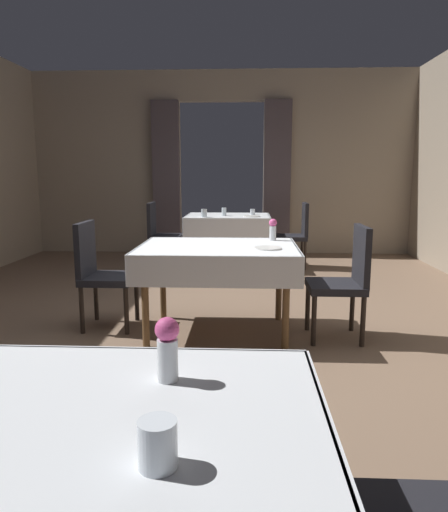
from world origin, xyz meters
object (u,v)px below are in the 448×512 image
at_px(dining_table_near, 48,454).
at_px(chair_mid_left, 100,270).
at_px(plate_mid_b, 268,248).
at_px(glass_far_c, 224,212).
at_px(chair_mid_right, 346,277).
at_px(chair_far_right, 296,232).
at_px(flower_vase_mid, 273,229).
at_px(plate_far_a, 252,216).
at_px(glass_far_b, 253,212).
at_px(dining_table_mid, 218,256).
at_px(glass_far_d, 204,213).
at_px(chair_far_left, 160,231).
at_px(flower_vase_near, 167,347).
at_px(glass_near_c, 158,444).
at_px(dining_table_far, 228,223).

relative_size(dining_table_near, chair_mid_left, 1.51).
xyz_separation_m(plate_mid_b, glass_far_c, (-0.49, 2.96, 0.05)).
distance_m(chair_mid_left, chair_mid_right, 2.09).
bearing_deg(chair_far_right, flower_vase_mid, -100.70).
xyz_separation_m(dining_table_near, plate_far_a, (0.56, 5.49, 0.10)).
relative_size(glass_far_b, glass_far_c, 0.73).
distance_m(dining_table_mid, glass_far_d, 2.60).
height_order(flower_vase_mid, glass_far_b, flower_vase_mid).
distance_m(plate_far_a, glass_far_b, 0.32).
bearing_deg(chair_far_left, plate_mid_b, -64.72).
distance_m(flower_vase_near, plate_mid_b, 2.47).
height_order(dining_table_mid, chair_far_left, chair_far_left).
distance_m(glass_near_c, glass_far_b, 5.99).
bearing_deg(dining_table_far, chair_mid_right, -70.25).
relative_size(chair_far_left, glass_far_b, 11.12).
distance_m(chair_mid_right, flower_vase_mid, 0.79).
bearing_deg(dining_table_far, flower_vase_mid, -78.93).
xyz_separation_m(dining_table_far, plate_mid_b, (0.44, -3.04, 0.12)).
xyz_separation_m(glass_far_c, glass_far_d, (-0.26, -0.24, -0.00)).
bearing_deg(chair_far_right, plate_mid_b, -100.21).
xyz_separation_m(dining_table_mid, chair_far_right, (0.95, 2.89, -0.15)).
bearing_deg(flower_vase_mid, plate_far_a, 93.96).
bearing_deg(chair_mid_left, flower_vase_mid, 8.60).
bearing_deg(chair_far_left, glass_near_c, -79.64).
relative_size(chair_mid_right, glass_far_d, 8.38).
bearing_deg(dining_table_far, glass_near_c, -89.16).
relative_size(dining_table_mid, flower_vase_mid, 6.79).
height_order(chair_mid_left, plate_far_a, chair_mid_left).
bearing_deg(dining_table_far, glass_far_d, -134.66).
bearing_deg(chair_far_left, chair_mid_right, -55.12).
height_order(flower_vase_mid, glass_far_d, flower_vase_mid).
relative_size(chair_far_right, glass_near_c, 9.23).
xyz_separation_m(glass_near_c, plate_mid_b, (0.35, 2.84, -0.04)).
xyz_separation_m(glass_near_c, glass_far_c, (-0.14, 5.80, 0.01)).
bearing_deg(chair_mid_right, flower_vase_mid, 143.22).
distance_m(chair_mid_right, glass_far_b, 3.17).
distance_m(flower_vase_mid, glass_far_d, 2.38).
xyz_separation_m(flower_vase_near, plate_mid_b, (0.40, 2.44, -0.10)).
relative_size(chair_mid_right, flower_vase_near, 4.92).
height_order(plate_far_a, glass_far_c, glass_far_c).
distance_m(dining_table_far, glass_far_d, 0.48).
bearing_deg(chair_far_left, flower_vase_near, -79.36).
xyz_separation_m(chair_far_left, plate_mid_b, (1.42, -3.00, 0.24)).
height_order(chair_mid_right, flower_vase_near, flower_vase_near).
bearing_deg(chair_far_right, plate_far_a, -161.69).
height_order(glass_far_c, glass_far_d, glass_far_c).
bearing_deg(glass_far_b, plate_mid_b, -88.51).
relative_size(flower_vase_mid, glass_far_d, 1.74).
bearing_deg(glass_near_c, glass_far_d, 94.13).
bearing_deg(flower_vase_near, glass_far_b, 86.77).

